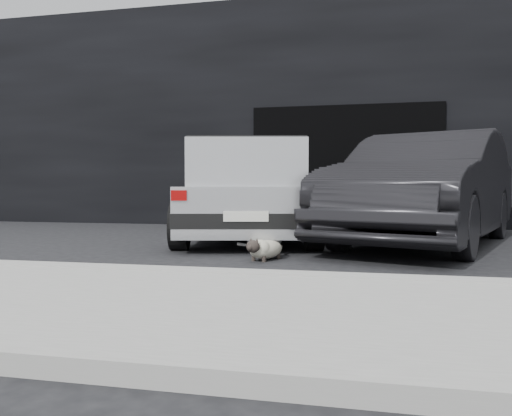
% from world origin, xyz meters
% --- Properties ---
extents(ground, '(80.00, 80.00, 0.00)m').
position_xyz_m(ground, '(0.00, 0.00, 0.00)').
color(ground, black).
rests_on(ground, ground).
extents(building_facade, '(34.00, 4.00, 5.00)m').
position_xyz_m(building_facade, '(1.00, 6.00, 2.50)').
color(building_facade, black).
rests_on(building_facade, ground).
extents(garage_opening, '(4.00, 0.10, 2.60)m').
position_xyz_m(garage_opening, '(1.00, 3.99, 1.30)').
color(garage_opening, black).
rests_on(garage_opening, ground).
extents(curb, '(18.00, 0.25, 0.12)m').
position_xyz_m(curb, '(1.00, -2.60, 0.06)').
color(curb, gray).
rests_on(curb, ground).
extents(sidewalk, '(18.00, 2.20, 0.11)m').
position_xyz_m(sidewalk, '(1.00, -3.80, 0.06)').
color(sidewalk, gray).
rests_on(sidewalk, ground).
extents(silver_hatchback, '(2.78, 4.52, 1.56)m').
position_xyz_m(silver_hatchback, '(-0.45, 1.11, 0.85)').
color(silver_hatchback, silver).
rests_on(silver_hatchback, ground).
extents(second_car, '(3.40, 5.41, 1.68)m').
position_xyz_m(second_car, '(2.31, 0.96, 0.84)').
color(second_car, black).
rests_on(second_car, ground).
extents(cat_siamese, '(0.46, 0.81, 0.29)m').
position_xyz_m(cat_siamese, '(0.26, -1.14, 0.13)').
color(cat_siamese, beige).
rests_on(cat_siamese, ground).
extents(cat_white, '(0.61, 0.50, 0.34)m').
position_xyz_m(cat_white, '(0.16, -0.42, 0.16)').
color(cat_white, white).
rests_on(cat_white, ground).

